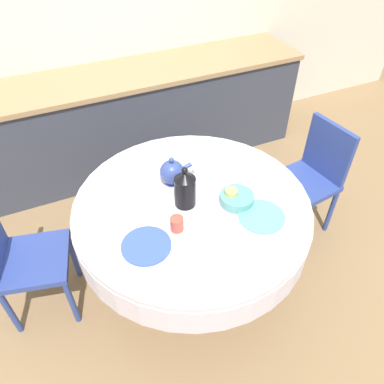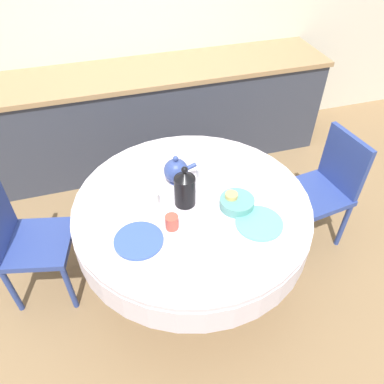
{
  "view_description": "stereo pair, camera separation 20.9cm",
  "coord_description": "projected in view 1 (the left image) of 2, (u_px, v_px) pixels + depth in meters",
  "views": [
    {
      "loc": [
        -0.64,
        -1.41,
        2.22
      ],
      "look_at": [
        0.0,
        0.0,
        0.81
      ],
      "focal_mm": 35.0,
      "sensor_mm": 36.0,
      "label": 1
    },
    {
      "loc": [
        -0.44,
        -1.48,
        2.22
      ],
      "look_at": [
        0.0,
        0.0,
        0.81
      ],
      "focal_mm": 35.0,
      "sensor_mm": 36.0,
      "label": 2
    }
  ],
  "objects": [
    {
      "name": "coffee_carafe",
      "position": [
        185.0,
        189.0,
        2.06
      ],
      "size": [
        0.12,
        0.12,
        0.26
      ],
      "color": "black",
      "rests_on": "dining_table"
    },
    {
      "name": "chair_left",
      "position": [
        312.0,
        174.0,
        2.71
      ],
      "size": [
        0.45,
        0.45,
        0.87
      ],
      "rotation": [
        0.0,
        0.0,
        -4.58
      ],
      "color": "#2D428E",
      "rests_on": "ground_plane"
    },
    {
      "name": "cup_far_right",
      "position": [
        197.0,
        173.0,
        2.28
      ],
      "size": [
        0.07,
        0.07,
        0.08
      ],
      "primitive_type": "cylinder",
      "color": "white",
      "rests_on": "dining_table"
    },
    {
      "name": "teapot",
      "position": [
        172.0,
        172.0,
        2.21
      ],
      "size": [
        0.2,
        0.15,
        0.19
      ],
      "color": "#33478E",
      "rests_on": "dining_table"
    },
    {
      "name": "plate_near_left",
      "position": [
        146.0,
        246.0,
        1.9
      ],
      "size": [
        0.26,
        0.26,
        0.01
      ],
      "primitive_type": "cylinder",
      "color": "#3856AD",
      "rests_on": "dining_table"
    },
    {
      "name": "plate_far_right",
      "position": [
        219.0,
        163.0,
        2.41
      ],
      "size": [
        0.26,
        0.26,
        0.01
      ],
      "primitive_type": "cylinder",
      "color": "white",
      "rests_on": "dining_table"
    },
    {
      "name": "wall_back",
      "position": [
        99.0,
        7.0,
        2.98
      ],
      "size": [
        7.0,
        0.05,
        2.6
      ],
      "color": "silver",
      "rests_on": "ground_plane"
    },
    {
      "name": "plate_far_left",
      "position": [
        125.0,
        193.0,
        2.19
      ],
      "size": [
        0.26,
        0.26,
        0.01
      ],
      "primitive_type": "cylinder",
      "color": "white",
      "rests_on": "dining_table"
    },
    {
      "name": "cup_near_left",
      "position": [
        177.0,
        224.0,
        1.97
      ],
      "size": [
        0.07,
        0.07,
        0.08
      ],
      "primitive_type": "cylinder",
      "color": "#CC4C3D",
      "rests_on": "dining_table"
    },
    {
      "name": "fruit_bowl",
      "position": [
        237.0,
        199.0,
        2.13
      ],
      "size": [
        0.19,
        0.19,
        0.06
      ],
      "primitive_type": "cylinder",
      "color": "#569993",
      "rests_on": "dining_table"
    },
    {
      "name": "cup_near_right",
      "position": [
        231.0,
        196.0,
        2.13
      ],
      "size": [
        0.07,
        0.07,
        0.08
      ],
      "primitive_type": "cylinder",
      "color": "#DBB766",
      "rests_on": "dining_table"
    },
    {
      "name": "dining_table",
      "position": [
        192.0,
        217.0,
        2.23
      ],
      "size": [
        1.38,
        1.38,
        0.73
      ],
      "color": "brown",
      "rests_on": "ground_plane"
    },
    {
      "name": "plate_near_right",
      "position": [
        261.0,
        216.0,
        2.05
      ],
      "size": [
        0.26,
        0.26,
        0.01
      ],
      "primitive_type": "cylinder",
      "color": "#60BCB7",
      "rests_on": "dining_table"
    },
    {
      "name": "kitchen_counter",
      "position": [
        124.0,
        121.0,
        3.33
      ],
      "size": [
        3.24,
        0.64,
        0.88
      ],
      "color": "#383D4C",
      "rests_on": "ground_plane"
    },
    {
      "name": "chair_right",
      "position": [
        18.0,
        256.0,
        2.16
      ],
      "size": [
        0.48,
        0.48,
        0.87
      ],
      "rotation": [
        0.0,
        0.0,
        -1.8
      ],
      "color": "#2D428E",
      "rests_on": "ground_plane"
    },
    {
      "name": "cup_far_left",
      "position": [
        153.0,
        202.0,
        2.09
      ],
      "size": [
        0.07,
        0.07,
        0.08
      ],
      "primitive_type": "cylinder",
      "color": "white",
      "rests_on": "dining_table"
    },
    {
      "name": "ground_plane",
      "position": [
        192.0,
        277.0,
        2.64
      ],
      "size": [
        12.0,
        12.0,
        0.0
      ],
      "primitive_type": "plane",
      "color": "#8E704C"
    }
  ]
}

